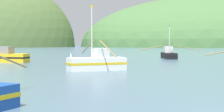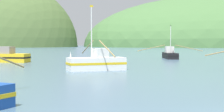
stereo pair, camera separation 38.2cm
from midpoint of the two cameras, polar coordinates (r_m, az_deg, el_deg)
The scene contains 4 objects.
hill_mid_right at distance 234.44m, azimuth -18.77°, elevation 1.51°, with size 99.96×79.97×90.04m, color #516B38.
hill_far_left at distance 267.71m, azimuth 15.84°, elevation 1.64°, with size 196.46×157.17×75.69m, color #47703D.
fishing_boat_black at distance 62.29m, azimuth 9.68°, elevation 0.26°, with size 11.71×7.78×6.25m.
fishing_boat_white at distance 35.49m, azimuth -2.96°, elevation -1.13°, with size 6.34×11.61×7.01m.
Camera 1 is at (-9.29, -9.65, 3.01)m, focal length 52.38 mm.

